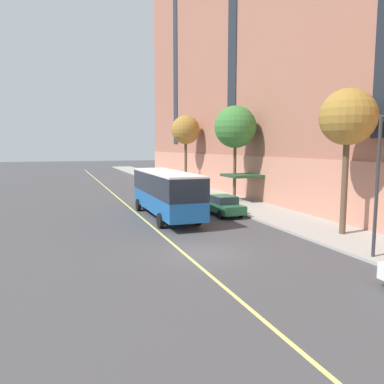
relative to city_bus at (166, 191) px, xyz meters
name	(u,v)px	position (x,y,z in m)	size (l,w,h in m)	color
ground_plane	(204,253)	(-0.71, -9.69, -2.03)	(260.00, 260.00, 0.00)	#424244
sidewalk	(314,227)	(8.21, -6.69, -1.96)	(4.82, 160.00, 0.15)	#9E9B93
city_bus	(166,191)	(0.00, 0.00, 0.00)	(2.92, 11.05, 3.49)	#19569E
parked_car_green_0	(179,190)	(4.59, 11.03, -1.25)	(2.03, 4.62, 1.56)	#23603D
parked_car_green_1	(222,205)	(4.49, -0.33, -1.25)	(2.08, 4.81, 1.56)	#23603D
street_tree_mid_block	(348,118)	(8.37, -9.12, 4.91)	(3.26, 3.26, 8.50)	brown
street_tree_far_uptown	(235,127)	(8.37, 5.48, 5.11)	(3.96, 3.96, 9.01)	brown
street_tree_far_downtown	(186,130)	(8.37, 20.07, 5.43)	(3.72, 3.72, 9.23)	brown
street_lamp	(382,171)	(6.40, -13.63, 2.19)	(0.36, 1.48, 6.61)	#2D2D30
fire_hydrant	(221,200)	(6.30, 4.09, -1.54)	(0.42, 0.24, 0.72)	red
lane_centerline	(169,241)	(-1.70, -6.69, -2.03)	(0.16, 140.00, 0.01)	#E0D66B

